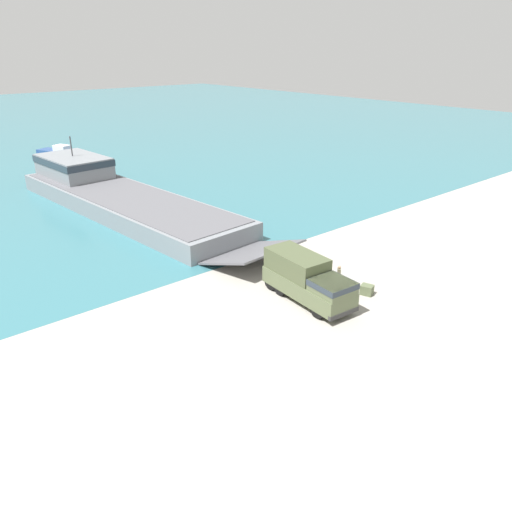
{
  "coord_description": "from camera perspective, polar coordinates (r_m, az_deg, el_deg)",
  "views": [
    {
      "loc": [
        -24.9,
        -25.87,
        16.95
      ],
      "look_at": [
        -1.54,
        1.64,
        1.68
      ],
      "focal_mm": 35.0,
      "sensor_mm": 36.0,
      "label": 1
    }
  ],
  "objects": [
    {
      "name": "ground_plane",
      "position": [
        39.71,
        3.24,
        -2.38
      ],
      "size": [
        240.0,
        240.0,
        0.0
      ],
      "primitive_type": "plane",
      "color": "#9E998E"
    },
    {
      "name": "landing_craft",
      "position": [
        59.12,
        -16.06,
        6.94
      ],
      "size": [
        10.98,
        40.28,
        6.82
      ],
      "rotation": [
        0.0,
        0.0,
        0.07
      ],
      "color": "gray",
      "rests_on": "ground_plane"
    },
    {
      "name": "military_truck",
      "position": [
        35.67,
        5.83,
        -2.61
      ],
      "size": [
        3.22,
        7.74,
        3.21
      ],
      "rotation": [
        0.0,
        0.0,
        -1.66
      ],
      "color": "#566042",
      "rests_on": "ground_plane"
    },
    {
      "name": "soldier_on_ramp",
      "position": [
        38.21,
        9.45,
        -2.1
      ],
      "size": [
        0.48,
        0.48,
        1.7
      ],
      "rotation": [
        0.0,
        0.0,
        2.35
      ],
      "color": "#6B664C",
      "rests_on": "ground_plane"
    },
    {
      "name": "moored_boat_a",
      "position": [
        90.41,
        -21.44,
        10.97
      ],
      "size": [
        5.46,
        8.9,
        1.83
      ],
      "rotation": [
        0.0,
        0.0,
        0.37
      ],
      "color": "navy",
      "rests_on": "ground_plane"
    },
    {
      "name": "mooring_bollard",
      "position": [
        44.51,
        3.33,
        1.18
      ],
      "size": [
        0.32,
        0.32,
        0.89
      ],
      "color": "#333338",
      "rests_on": "ground_plane"
    },
    {
      "name": "cargo_crate",
      "position": [
        37.66,
        12.55,
        -3.79
      ],
      "size": [
        0.97,
        1.06,
        0.73
      ],
      "primitive_type": "cube",
      "rotation": [
        0.0,
        0.0,
        0.32
      ],
      "color": "#566042",
      "rests_on": "ground_plane"
    }
  ]
}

